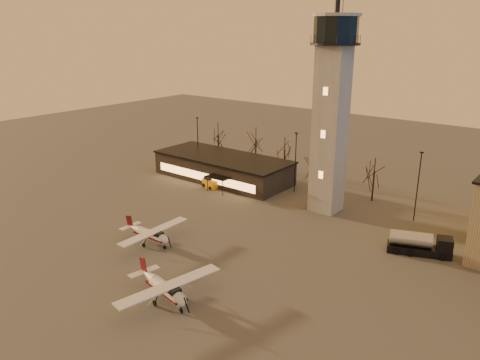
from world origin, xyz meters
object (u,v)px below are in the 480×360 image
object	(u,v)px
control_tower	(332,102)
fuel_truck	(419,245)
cessna_rear	(153,237)
service_cart	(211,183)
terminal	(223,167)
cessna_front	(168,293)

from	to	relation	value
control_tower	fuel_truck	world-z (taller)	control_tower
cessna_rear	fuel_truck	xyz separation A→B (m)	(27.31, 18.36, 0.08)
cessna_rear	service_cart	size ratio (longest dim) A/B	3.12
control_tower	cessna_rear	xyz separation A→B (m)	(-11.34, -24.37, -15.32)
service_cart	terminal	bearing A→B (deg)	121.78
fuel_truck	cessna_rear	bearing A→B (deg)	-166.83
terminal	fuel_truck	xyz separation A→B (m)	(37.97, -7.99, -1.07)
cessna_rear	fuel_truck	world-z (taller)	cessna_rear
control_tower	service_cart	distance (m)	25.99
control_tower	cessna_rear	world-z (taller)	control_tower
control_tower	fuel_truck	distance (m)	22.88
fuel_truck	terminal	bearing A→B (deg)	147.36
fuel_truck	control_tower	bearing A→B (deg)	138.63
terminal	service_cart	bearing A→B (deg)	-74.13
control_tower	cessna_rear	bearing A→B (deg)	-114.95
control_tower	service_cart	xyz separation A→B (m)	(-20.58, -2.98, -15.58)
control_tower	cessna_front	distance (m)	35.78
cessna_front	cessna_rear	world-z (taller)	cessna_front
terminal	service_cart	world-z (taller)	terminal
control_tower	terminal	distance (m)	26.24
control_tower	terminal	bearing A→B (deg)	174.85
cessna_front	fuel_truck	bearing A→B (deg)	69.57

